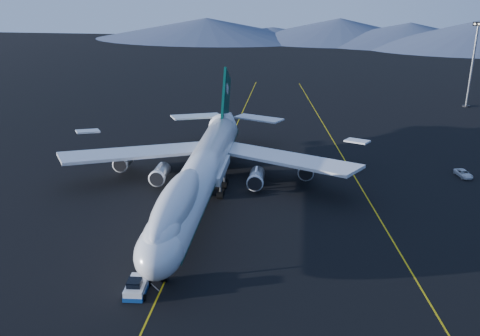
# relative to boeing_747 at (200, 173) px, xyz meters

# --- Properties ---
(ground) EXTENTS (500.00, 500.00, 0.00)m
(ground) POSITION_rel_boeing_747_xyz_m (-0.00, -0.03, -5.81)
(ground) COLOR black
(ground) RESTS_ON ground
(taxiway_line_main) EXTENTS (0.25, 220.00, 0.01)m
(taxiway_line_main) POSITION_rel_boeing_747_xyz_m (-0.00, -0.03, -5.80)
(taxiway_line_main) COLOR gold
(taxiway_line_main) RESTS_ON ground
(taxiway_line_side) EXTENTS (28.08, 198.09, 0.01)m
(taxiway_line_side) POSITION_rel_boeing_747_xyz_m (30.00, 9.97, -5.80)
(taxiway_line_side) COLOR gold
(taxiway_line_side) RESTS_ON ground
(boeing_747) EXTENTS (59.62, 72.43, 19.37)m
(boeing_747) POSITION_rel_boeing_747_xyz_m (0.00, 0.00, 0.00)
(boeing_747) COLOR silver
(boeing_747) RESTS_ON ground
(pushback_tug) EXTENTS (3.28, 5.39, 2.28)m
(pushback_tug) POSITION_rel_boeing_747_xyz_m (-3.00, -29.53, -5.10)
(pushback_tug) COLOR silver
(pushback_tug) RESTS_ON ground
(service_van) EXTENTS (3.36, 5.31, 1.36)m
(service_van) POSITION_rel_boeing_747_xyz_m (51.35, 19.22, -5.13)
(service_van) COLOR silver
(service_van) RESTS_ON ground
(floodlight_mast) EXTENTS (3.14, 2.36, 25.43)m
(floodlight_mast) POSITION_rel_boeing_747_xyz_m (67.97, 80.46, 7.07)
(floodlight_mast) COLOR black
(floodlight_mast) RESTS_ON ground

